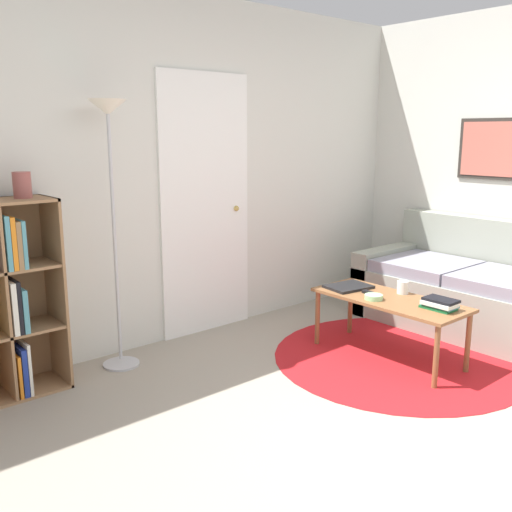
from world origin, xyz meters
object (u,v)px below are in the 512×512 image
Objects in this scene: bowl at (374,297)px; vase_on_shelf at (22,185)px; floor_lamp at (110,157)px; coffee_table at (389,304)px; laptop at (348,287)px; couch at (473,292)px; cup at (403,287)px.

vase_on_shelf reaches higher than bowl.
bowl is 0.82× the size of vase_on_shelf.
floor_lamp is 14.12× the size of bowl.
coffee_table is 0.14m from bowl.
floor_lamp is at bearing 153.32° from laptop.
couch is 11.21× the size of vase_on_shelf.
couch is 1.20m from laptop.
couch is at bearing -2.38° from cup.
floor_lamp reaches higher than coffee_table.
cup is at bearing 177.62° from couch.
coffee_table is 0.19m from cup.
bowl is at bearing 156.59° from coffee_table.
cup is at bearing -27.02° from vase_on_shelf.
laptop is at bearing 117.11° from cup.
coffee_table is 7.06× the size of vase_on_shelf.
coffee_table is at bearing -23.41° from bowl.
floor_lamp reaches higher than bowl.
coffee_table is 8.65× the size of bowl.
floor_lamp is 11.53× the size of vase_on_shelf.
floor_lamp reaches higher than cup.
couch is 18.71× the size of cup.
laptop is 0.33m from bowl.
floor_lamp reaches higher than laptop.
laptop is (-1.13, 0.39, 0.17)m from couch.
cup is (0.18, -0.36, 0.04)m from laptop.
coffee_table is at bearing -87.42° from laptop.
coffee_table is at bearing -176.98° from cup.
vase_on_shelf is at bearing 150.98° from coffee_table.
floor_lamp is 1.63× the size of coffee_table.
coffee_table is (1.53, -1.12, -1.04)m from floor_lamp.
couch is at bearing -1.58° from coffee_table.
cup reaches higher than coffee_table.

